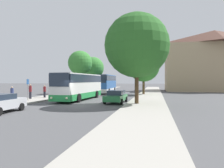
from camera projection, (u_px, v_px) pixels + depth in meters
name	position (u px, v px, depth m)	size (l,w,h in m)	color
ground_plane	(75.00, 105.00, 21.82)	(300.00, 300.00, 0.00)	#4C4C4F
sidewalk_left	(13.00, 103.00, 23.19)	(4.00, 120.00, 0.15)	#A39E93
sidewalk_right	(145.00, 106.00, 20.44)	(4.00, 120.00, 0.15)	#A39E93
building_right_background	(214.00, 61.00, 50.26)	(21.80, 11.41, 14.06)	tan
bus_front	(80.00, 86.00, 28.21)	(2.98, 11.79, 3.32)	#238942
bus_middle	(106.00, 83.00, 43.15)	(3.04, 11.56, 3.54)	silver
parked_car_left_curb	(0.00, 103.00, 16.70)	(2.22, 4.59, 1.45)	#B7B7BC
parked_car_right_near	(116.00, 96.00, 24.02)	(2.11, 4.73, 1.40)	#236B38
bus_stop_sign	(28.00, 87.00, 25.28)	(0.08, 0.45, 2.54)	gray
pedestrian_waiting_near	(12.00, 94.00, 24.84)	(0.36, 0.36, 1.65)	#23232D
pedestrian_waiting_far	(45.00, 91.00, 30.02)	(0.36, 0.36, 1.69)	#23232D
pedestrian_walking_back	(30.00, 91.00, 27.87)	(0.36, 0.36, 1.88)	#23232D
tree_left_near	(93.00, 68.00, 49.75)	(4.97, 4.97, 7.71)	#47331E
tree_left_far	(80.00, 63.00, 41.23)	(4.58, 4.58, 7.96)	brown
tree_right_near	(144.00, 66.00, 37.38)	(5.42, 5.42, 7.53)	#513D23
tree_right_mid	(137.00, 45.00, 21.97)	(6.54, 6.54, 9.15)	#47331E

